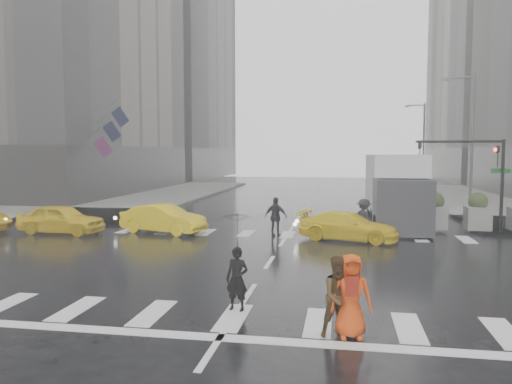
% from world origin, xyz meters
% --- Properties ---
extents(ground, '(120.00, 120.00, 0.00)m').
position_xyz_m(ground, '(0.00, 0.00, 0.00)').
color(ground, black).
rests_on(ground, ground).
extents(sidewalk_nw, '(35.00, 35.00, 0.15)m').
position_xyz_m(sidewalk_nw, '(-19.50, 17.50, 0.07)').
color(sidewalk_nw, slate).
rests_on(sidewalk_nw, ground).
extents(building_nw, '(26.05, 26.05, 38.00)m').
position_xyz_m(building_nw, '(-29.00, 27.00, 17.25)').
color(building_nw, gray).
rests_on(building_nw, ground).
extents(building_nw_far, '(26.05, 26.05, 44.00)m').
position_xyz_m(building_nw_far, '(-29.00, 56.00, 20.19)').
color(building_nw_far, '#5F5C57').
rests_on(building_nw_far, ground).
extents(road_markings, '(18.00, 48.00, 0.01)m').
position_xyz_m(road_markings, '(0.00, 0.00, 0.01)').
color(road_markings, silver).
rests_on(road_markings, ground).
extents(traffic_signal_pole, '(4.45, 0.42, 4.50)m').
position_xyz_m(traffic_signal_pole, '(9.01, 8.01, 3.22)').
color(traffic_signal_pole, black).
rests_on(traffic_signal_pole, ground).
extents(street_lamp_near, '(2.15, 0.22, 9.00)m').
position_xyz_m(street_lamp_near, '(10.87, 18.00, 4.95)').
color(street_lamp_near, '#59595B').
rests_on(street_lamp_near, ground).
extents(street_lamp_far, '(2.15, 0.22, 9.00)m').
position_xyz_m(street_lamp_far, '(10.87, 38.00, 4.95)').
color(street_lamp_far, '#59595B').
rests_on(street_lamp_far, ground).
extents(planter_west, '(1.10, 1.10, 1.80)m').
position_xyz_m(planter_west, '(7.00, 8.20, 0.98)').
color(planter_west, slate).
rests_on(planter_west, ground).
extents(planter_mid, '(1.10, 1.10, 1.80)m').
position_xyz_m(planter_mid, '(9.00, 8.20, 0.98)').
color(planter_mid, slate).
rests_on(planter_mid, ground).
extents(flag_cluster, '(2.87, 3.06, 4.69)m').
position_xyz_m(flag_cluster, '(-15.08, 18.50, 5.64)').
color(flag_cluster, '#59595B').
rests_on(flag_cluster, ground).
extents(pedestrian_black, '(1.13, 1.15, 2.43)m').
position_xyz_m(pedestrian_black, '(-0.02, -5.45, 1.64)').
color(pedestrian_black, black).
rests_on(pedestrian_black, ground).
extents(pedestrian_brown, '(1.02, 0.93, 1.72)m').
position_xyz_m(pedestrian_brown, '(2.48, -6.80, 0.86)').
color(pedestrian_brown, '#412F17').
rests_on(pedestrian_brown, ground).
extents(pedestrian_orange, '(0.95, 0.69, 1.78)m').
position_xyz_m(pedestrian_orange, '(2.71, -6.80, 0.90)').
color(pedestrian_orange, '#E1440F').
rests_on(pedestrian_orange, ground).
extents(pedestrian_far_a, '(1.17, 0.83, 1.84)m').
position_xyz_m(pedestrian_far_a, '(-0.47, 5.35, 0.92)').
color(pedestrian_far_a, black).
rests_on(pedestrian_far_a, ground).
extents(pedestrian_far_b, '(1.27, 1.26, 1.78)m').
position_xyz_m(pedestrian_far_b, '(3.50, 5.77, 0.89)').
color(pedestrian_far_b, black).
rests_on(pedestrian_far_b, ground).
extents(taxi_front, '(4.21, 1.87, 1.41)m').
position_xyz_m(taxi_front, '(-10.73, 4.49, 0.70)').
color(taxi_front, yellow).
rests_on(taxi_front, ground).
extents(taxi_mid, '(4.41, 2.46, 1.38)m').
position_xyz_m(taxi_mid, '(-5.97, 5.49, 0.69)').
color(taxi_mid, yellow).
rests_on(taxi_mid, ground).
extents(taxi_rear, '(4.17, 2.65, 1.27)m').
position_xyz_m(taxi_rear, '(2.79, 4.94, 0.63)').
color(taxi_rear, yellow).
rests_on(taxi_rear, ground).
extents(box_truck, '(2.65, 7.08, 3.76)m').
position_xyz_m(box_truck, '(5.28, 9.03, 2.01)').
color(box_truck, white).
rests_on(box_truck, ground).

